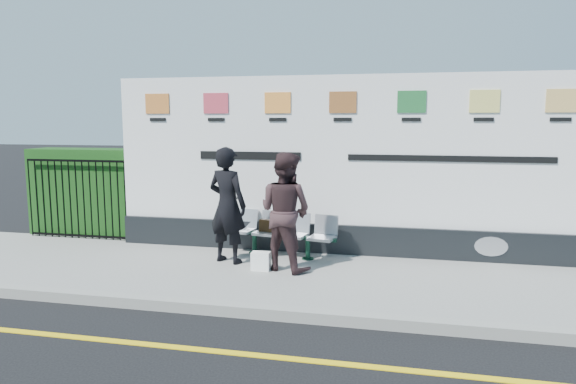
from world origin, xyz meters
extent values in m
plane|color=black|center=(0.00, 0.00, 0.00)|extent=(80.00, 80.00, 0.00)
cube|color=gray|center=(0.00, 2.50, 0.06)|extent=(14.00, 3.00, 0.12)
cube|color=gray|center=(0.00, 1.00, 0.07)|extent=(14.00, 0.18, 0.14)
cube|color=yellow|center=(0.00, 0.00, 0.00)|extent=(14.00, 0.10, 0.01)
cube|color=black|center=(0.50, 3.85, 0.37)|extent=(8.00, 0.30, 0.50)
cube|color=white|center=(0.50, 3.85, 1.87)|extent=(8.00, 0.14, 2.50)
cube|color=#184514|center=(-4.58, 4.30, 0.97)|extent=(2.35, 0.70, 1.70)
imported|color=black|center=(-1.21, 2.87, 1.04)|extent=(0.78, 0.63, 1.85)
imported|color=#372326|center=(-0.23, 2.67, 1.02)|extent=(1.07, 0.96, 1.79)
cube|color=#321F0D|center=(-0.71, 3.44, 0.62)|extent=(0.28, 0.16, 0.20)
cube|color=white|center=(-0.57, 2.53, 0.26)|extent=(0.28, 0.17, 0.28)
camera|label=1|loc=(1.44, -4.75, 2.37)|focal=32.00mm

